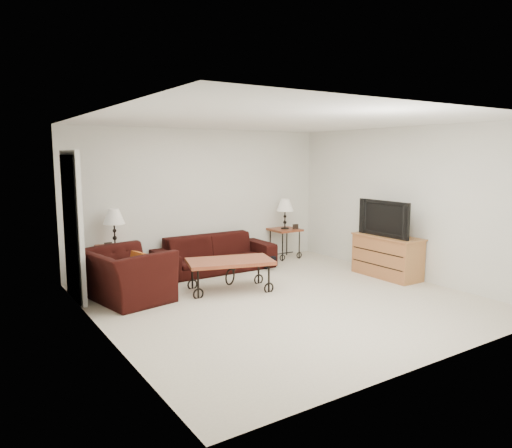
{
  "coord_description": "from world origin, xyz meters",
  "views": [
    {
      "loc": [
        -3.88,
        -5.26,
        2.03
      ],
      "look_at": [
        0.0,
        0.7,
        1.0
      ],
      "focal_mm": 33.29,
      "sensor_mm": 36.0,
      "label": 1
    }
  ],
  "objects_px": {
    "side_table_right": "(285,243)",
    "television": "(388,218)",
    "sofa": "(215,254)",
    "lamp_left": "(114,228)",
    "coffee_table": "(230,275)",
    "backpack": "(266,257)",
    "lamp_right": "(285,214)",
    "side_table_left": "(116,264)",
    "armchair": "(127,275)",
    "tv_stand": "(387,256)"
  },
  "relations": [
    {
      "from": "armchair",
      "to": "sofa",
      "type": "bearing_deg",
      "value": -75.58
    },
    {
      "from": "side_table_left",
      "to": "television",
      "type": "distance_m",
      "value": 4.51
    },
    {
      "from": "sofa",
      "to": "armchair",
      "type": "bearing_deg",
      "value": -154.59
    },
    {
      "from": "side_table_left",
      "to": "tv_stand",
      "type": "relative_size",
      "value": 0.51
    },
    {
      "from": "sofa",
      "to": "lamp_right",
      "type": "xyz_separation_m",
      "value": [
        1.67,
        0.18,
        0.58
      ]
    },
    {
      "from": "side_table_right",
      "to": "backpack",
      "type": "bearing_deg",
      "value": -144.98
    },
    {
      "from": "side_table_left",
      "to": "lamp_left",
      "type": "distance_m",
      "value": 0.6
    },
    {
      "from": "coffee_table",
      "to": "tv_stand",
      "type": "bearing_deg",
      "value": -15.31
    },
    {
      "from": "sofa",
      "to": "coffee_table",
      "type": "distance_m",
      "value": 1.28
    },
    {
      "from": "tv_stand",
      "to": "television",
      "type": "distance_m",
      "value": 0.65
    },
    {
      "from": "side_table_right",
      "to": "armchair",
      "type": "relative_size",
      "value": 0.52
    },
    {
      "from": "tv_stand",
      "to": "side_table_right",
      "type": "bearing_deg",
      "value": 105.07
    },
    {
      "from": "coffee_table",
      "to": "armchair",
      "type": "relative_size",
      "value": 1.11
    },
    {
      "from": "side_table_right",
      "to": "television",
      "type": "distance_m",
      "value": 2.3
    },
    {
      "from": "side_table_left",
      "to": "lamp_right",
      "type": "distance_m",
      "value": 3.42
    },
    {
      "from": "lamp_right",
      "to": "television",
      "type": "relative_size",
      "value": 0.57
    },
    {
      "from": "sofa",
      "to": "backpack",
      "type": "distance_m",
      "value": 0.92
    },
    {
      "from": "sofa",
      "to": "coffee_table",
      "type": "xyz_separation_m",
      "value": [
        -0.4,
        -1.22,
        -0.07
      ]
    },
    {
      "from": "lamp_right",
      "to": "coffee_table",
      "type": "height_order",
      "value": "lamp_right"
    },
    {
      "from": "lamp_left",
      "to": "coffee_table",
      "type": "distance_m",
      "value": 2.02
    },
    {
      "from": "side_table_right",
      "to": "tv_stand",
      "type": "bearing_deg",
      "value": -74.93
    },
    {
      "from": "tv_stand",
      "to": "backpack",
      "type": "height_order",
      "value": "tv_stand"
    },
    {
      "from": "lamp_left",
      "to": "side_table_left",
      "type": "bearing_deg",
      "value": 0.0
    },
    {
      "from": "lamp_right",
      "to": "backpack",
      "type": "relative_size",
      "value": 1.35
    },
    {
      "from": "side_table_left",
      "to": "lamp_right",
      "type": "relative_size",
      "value": 1.01
    },
    {
      "from": "lamp_left",
      "to": "coffee_table",
      "type": "height_order",
      "value": "lamp_left"
    },
    {
      "from": "lamp_left",
      "to": "side_table_right",
      "type": "bearing_deg",
      "value": 0.0
    },
    {
      "from": "sofa",
      "to": "lamp_left",
      "type": "bearing_deg",
      "value": 173.97
    },
    {
      "from": "lamp_right",
      "to": "coffee_table",
      "type": "relative_size",
      "value": 0.47
    },
    {
      "from": "side_table_left",
      "to": "backpack",
      "type": "bearing_deg",
      "value": -13.22
    },
    {
      "from": "side_table_left",
      "to": "side_table_right",
      "type": "relative_size",
      "value": 1.01
    },
    {
      "from": "lamp_right",
      "to": "coffee_table",
      "type": "xyz_separation_m",
      "value": [
        -2.06,
        -1.4,
        -0.65
      ]
    },
    {
      "from": "armchair",
      "to": "tv_stand",
      "type": "xyz_separation_m",
      "value": [
        4.11,
        -1.05,
        -0.02
      ]
    },
    {
      "from": "side_table_right",
      "to": "backpack",
      "type": "xyz_separation_m",
      "value": [
        -0.85,
        -0.59,
        -0.08
      ]
    },
    {
      "from": "sofa",
      "to": "television",
      "type": "bearing_deg",
      "value": -41.18
    },
    {
      "from": "lamp_left",
      "to": "television",
      "type": "distance_m",
      "value": 4.46
    },
    {
      "from": "armchair",
      "to": "television",
      "type": "relative_size",
      "value": 1.09
    },
    {
      "from": "coffee_table",
      "to": "backpack",
      "type": "distance_m",
      "value": 1.46
    },
    {
      "from": "sofa",
      "to": "television",
      "type": "relative_size",
      "value": 2.05
    },
    {
      "from": "armchair",
      "to": "backpack",
      "type": "distance_m",
      "value": 2.73
    },
    {
      "from": "sofa",
      "to": "lamp_right",
      "type": "bearing_deg",
      "value": 6.16
    },
    {
      "from": "sofa",
      "to": "tv_stand",
      "type": "height_order",
      "value": "tv_stand"
    },
    {
      "from": "side_table_left",
      "to": "side_table_right",
      "type": "bearing_deg",
      "value": 0.0
    },
    {
      "from": "tv_stand",
      "to": "television",
      "type": "height_order",
      "value": "television"
    },
    {
      "from": "sofa",
      "to": "television",
      "type": "distance_m",
      "value": 3.02
    },
    {
      "from": "side_table_left",
      "to": "side_table_right",
      "type": "height_order",
      "value": "side_table_left"
    },
    {
      "from": "armchair",
      "to": "backpack",
      "type": "bearing_deg",
      "value": -90.98
    },
    {
      "from": "side_table_right",
      "to": "lamp_right",
      "type": "distance_m",
      "value": 0.59
    },
    {
      "from": "side_table_right",
      "to": "lamp_left",
      "type": "xyz_separation_m",
      "value": [
        -3.37,
        -0.0,
        0.6
      ]
    },
    {
      "from": "sofa",
      "to": "backpack",
      "type": "relative_size",
      "value": 4.86
    }
  ]
}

